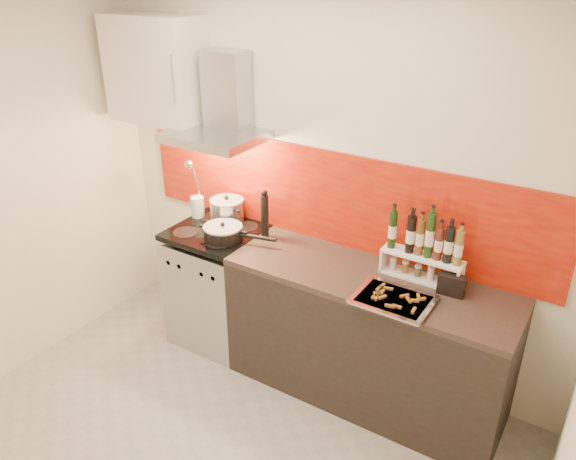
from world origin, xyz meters
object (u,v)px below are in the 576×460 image
Objects in this scene: baking_tray at (393,300)px; range_stove at (219,286)px; stock_pot at (227,211)px; saute_pan at (224,232)px; counter at (366,337)px; pepper_mill at (265,214)px.

range_stove is at bearing 172.88° from baking_tray.
stock_pot reaches higher than saute_pan.
baking_tray is (0.22, -0.18, 0.47)m from counter.
range_stove is 0.73m from pepper_mill.
pepper_mill reaches higher than saute_pan.
saute_pan reaches higher than range_stove.
range_stove is 2.09× the size of baking_tray.
stock_pot is at bearing 167.28° from baking_tray.
range_stove is 2.59× the size of pepper_mill.
pepper_mill is (0.35, 0.11, 0.63)m from range_stove.
range_stove is at bearing -88.97° from stock_pot.
baking_tray is at bearing -7.12° from range_stove.
counter is (1.20, 0.00, 0.01)m from range_stove.
pepper_mill is at bearing 164.92° from baking_tray.
stock_pot is 0.48× the size of saute_pan.
stock_pot is at bearing 91.03° from range_stove.
pepper_mill reaches higher than range_stove.
baking_tray is (1.07, -0.29, -0.15)m from pepper_mill.
saute_pan is 1.46× the size of pepper_mill.
stock_pot is (-0.00, 0.14, 0.56)m from range_stove.
baking_tray is at bearing -39.33° from counter.
saute_pan is (-1.06, -0.08, 0.51)m from counter.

